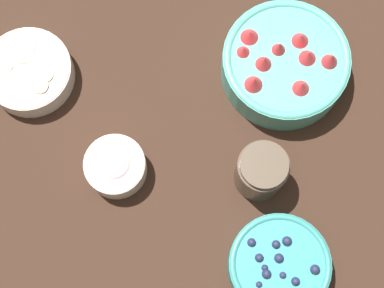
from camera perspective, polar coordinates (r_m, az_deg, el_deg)
ground_plane at (r=1.08m, az=-0.38°, el=-3.74°), size 4.00×4.00×0.00m
bowl_strawberries at (r=1.11m, az=8.25°, el=7.09°), size 0.22×0.22×0.09m
bowl_blueberries at (r=1.04m, az=7.73°, el=-10.65°), size 0.16×0.16×0.06m
bowl_bananas at (r=1.14m, az=-14.31°, el=6.26°), size 0.15×0.15×0.05m
bowl_cream at (r=1.06m, az=-6.83°, el=-1.97°), size 0.10×0.10×0.06m
jar_chocolate at (r=1.04m, az=6.15°, el=-2.47°), size 0.08×0.08×0.10m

